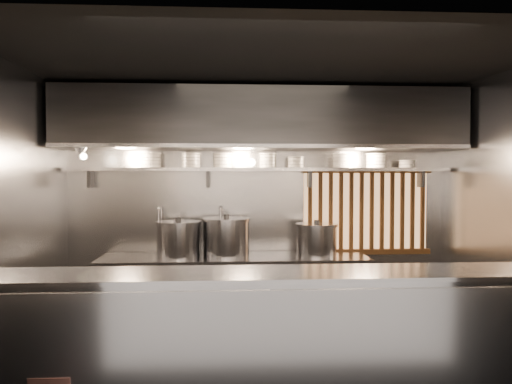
{
  "coord_description": "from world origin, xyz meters",
  "views": [
    {
      "loc": [
        -0.39,
        -4.46,
        1.82
      ],
      "look_at": [
        -0.09,
        0.55,
        1.65
      ],
      "focal_mm": 35.0,
      "sensor_mm": 36.0,
      "label": 1
    }
  ],
  "objects": [
    {
      "name": "serving_counter",
      "position": [
        0.0,
        -0.96,
        0.57
      ],
      "size": [
        4.5,
        0.56,
        1.13
      ],
      "color": "#9A9A9F",
      "rests_on": "floor"
    },
    {
      "name": "bowl_stack_6",
      "position": [
        1.38,
        1.32,
        1.98
      ],
      "size": [
        0.24,
        0.24,
        0.17
      ],
      "color": "white",
      "rests_on": "bowl_shelf"
    },
    {
      "name": "stock_pot_left",
      "position": [
        -0.92,
        1.12,
        1.1
      ],
      "size": [
        0.51,
        0.51,
        0.44
      ],
      "rotation": [
        0.0,
        0.0,
        0.03
      ],
      "color": "#9A9A9F",
      "rests_on": "cooking_bench"
    },
    {
      "name": "faucet_left",
      "position": [
        -1.15,
        1.37,
        1.31
      ],
      "size": [
        0.04,
        0.3,
        0.5
      ],
      "color": "silver",
      "rests_on": "wall_back"
    },
    {
      "name": "faucet_right",
      "position": [
        -0.45,
        1.37,
        1.31
      ],
      "size": [
        0.04,
        0.3,
        0.5
      ],
      "color": "silver",
      "rests_on": "wall_back"
    },
    {
      "name": "heat_lamp",
      "position": [
        -1.9,
        0.85,
        2.07
      ],
      "size": [
        0.25,
        0.35,
        0.2
      ],
      "color": "#9A9A9F",
      "rests_on": "exhaust_hood"
    },
    {
      "name": "bowl_stack_4",
      "position": [
        0.43,
        1.32,
        1.97
      ],
      "size": [
        0.2,
        0.2,
        0.13
      ],
      "color": "white",
      "rests_on": "bowl_shelf"
    },
    {
      "name": "bowl_shelf",
      "position": [
        0.0,
        1.32,
        1.88
      ],
      "size": [
        4.4,
        0.34,
        0.04
      ],
      "primitive_type": "cube",
      "color": "#9A9A9F",
      "rests_on": "wall_back"
    },
    {
      "name": "wood_screen",
      "position": [
        1.3,
        1.45,
        1.38
      ],
      "size": [
        1.56,
        0.09,
        1.04
      ],
      "color": "#F1AE6C",
      "rests_on": "wall_back"
    },
    {
      "name": "bowl_stack_2",
      "position": [
        -0.43,
        1.32,
        1.98
      ],
      "size": [
        0.23,
        0.23,
        0.17
      ],
      "color": "white",
      "rests_on": "bowl_shelf"
    },
    {
      "name": "ceiling",
      "position": [
        0.0,
        0.0,
        2.8
      ],
      "size": [
        4.5,
        4.5,
        0.0
      ],
      "primitive_type": "plane",
      "rotation": [
        3.14,
        0.0,
        0.0
      ],
      "color": "black",
      "rests_on": "wall_back"
    },
    {
      "name": "exhaust_hood",
      "position": [
        0.0,
        1.1,
        2.42
      ],
      "size": [
        4.4,
        0.81,
        0.65
      ],
      "color": "#2D2D30",
      "rests_on": "ceiling"
    },
    {
      "name": "pendant_bulb",
      "position": [
        -0.1,
        1.2,
        1.96
      ],
      "size": [
        0.09,
        0.09,
        0.19
      ],
      "color": "#2D2D30",
      "rests_on": "exhaust_hood"
    },
    {
      "name": "wall_back",
      "position": [
        0.0,
        1.5,
        1.4
      ],
      "size": [
        4.5,
        0.0,
        4.5
      ],
      "primitive_type": "plane",
      "rotation": [
        1.57,
        0.0,
        0.0
      ],
      "color": "gray",
      "rests_on": "floor"
    },
    {
      "name": "wall_right",
      "position": [
        2.25,
        0.0,
        1.4
      ],
      "size": [
        0.0,
        3.0,
        3.0
      ],
      "primitive_type": "plane",
      "rotation": [
        1.57,
        0.0,
        -1.57
      ],
      "color": "gray",
      "rests_on": "floor"
    },
    {
      "name": "bowl_stack_1",
      "position": [
        -0.79,
        1.32,
        1.98
      ],
      "size": [
        0.23,
        0.23,
        0.17
      ],
      "color": "white",
      "rests_on": "bowl_shelf"
    },
    {
      "name": "floor",
      "position": [
        0.0,
        0.0,
        0.0
      ],
      "size": [
        4.5,
        4.5,
        0.0
      ],
      "primitive_type": "plane",
      "color": "black",
      "rests_on": "ground"
    },
    {
      "name": "bowl_stack_7",
      "position": [
        1.75,
        1.32,
        1.95
      ],
      "size": [
        0.2,
        0.2,
        0.09
      ],
      "color": "white",
      "rests_on": "bowl_shelf"
    },
    {
      "name": "cooking_bench",
      "position": [
        -0.3,
        1.13,
        0.45
      ],
      "size": [
        3.0,
        0.7,
        0.9
      ],
      "primitive_type": "cube",
      "color": "#9A9A9F",
      "rests_on": "floor"
    },
    {
      "name": "bowl_stack_0",
      "position": [
        -1.25,
        1.32,
        1.98
      ],
      "size": [
        0.24,
        0.24,
        0.17
      ],
      "color": "white",
      "rests_on": "bowl_shelf"
    },
    {
      "name": "wall_left",
      "position": [
        -2.25,
        0.0,
        1.4
      ],
      "size": [
        0.0,
        3.0,
        3.0
      ],
      "primitive_type": "plane",
      "rotation": [
        1.57,
        0.0,
        1.57
      ],
      "color": "gray",
      "rests_on": "floor"
    },
    {
      "name": "stock_pot_mid",
      "position": [
        -0.39,
        1.17,
        1.12
      ],
      "size": [
        0.56,
        0.56,
        0.47
      ],
      "rotation": [
        0.0,
        0.0,
        -0.01
      ],
      "color": "#9A9A9F",
      "rests_on": "cooking_bench"
    },
    {
      "name": "stock_pot_right",
      "position": [
        0.64,
        1.13,
        1.08
      ],
      "size": [
        0.58,
        0.58,
        0.4
      ],
      "rotation": [
        0.0,
        0.0,
        -0.23
      ],
      "color": "#9A9A9F",
      "rests_on": "cooking_bench"
    },
    {
      "name": "bowl_stack_5",
      "position": [
        0.96,
        1.32,
        1.99
      ],
      "size": [
        0.2,
        0.2,
        0.17
      ],
      "color": "white",
      "rests_on": "bowl_shelf"
    },
    {
      "name": "bowl_stack_3",
      "position": [
        0.1,
        1.32,
        1.98
      ],
      "size": [
        0.21,
        0.21,
        0.17
      ],
      "color": "white",
      "rests_on": "bowl_shelf"
    }
  ]
}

